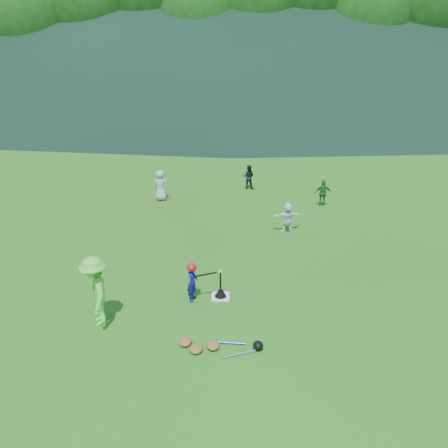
% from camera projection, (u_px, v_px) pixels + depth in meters
% --- Properties ---
extents(ground, '(120.00, 120.00, 0.00)m').
position_uv_depth(ground, '(221.00, 297.00, 11.02)').
color(ground, '#2D5D15').
rests_on(ground, ground).
extents(home_plate, '(0.45, 0.45, 0.02)m').
position_uv_depth(home_plate, '(221.00, 296.00, 11.02)').
color(home_plate, silver).
rests_on(home_plate, ground).
extents(baseball, '(0.08, 0.08, 0.08)m').
position_uv_depth(baseball, '(220.00, 271.00, 10.72)').
color(baseball, white).
rests_on(baseball, batting_tee).
extents(batter_child, '(0.30, 0.40, 1.00)m').
position_uv_depth(batter_child, '(192.00, 282.00, 10.70)').
color(batter_child, navy).
rests_on(batter_child, ground).
extents(adult_coach, '(0.96, 1.23, 1.67)m').
position_uv_depth(adult_coach, '(96.00, 291.00, 9.73)').
color(adult_coach, '#5FD83F').
rests_on(adult_coach, ground).
extents(fielder_a, '(0.66, 0.51, 1.20)m').
position_uv_depth(fielder_a, '(161.00, 185.00, 17.06)').
color(fielder_a, '#BCBCBC').
rests_on(fielder_a, ground).
extents(fielder_b, '(0.57, 0.48, 1.02)m').
position_uv_depth(fielder_b, '(249.00, 177.00, 18.38)').
color(fielder_b, black).
rests_on(fielder_b, ground).
extents(fielder_c, '(0.61, 0.27, 1.04)m').
position_uv_depth(fielder_c, '(323.00, 193.00, 16.50)').
color(fielder_c, '#216F2A').
rests_on(fielder_c, ground).
extents(fielder_d, '(0.99, 0.50, 1.02)m').
position_uv_depth(fielder_d, '(287.00, 217.00, 14.40)').
color(fielder_d, white).
rests_on(fielder_d, ground).
extents(batting_tee, '(0.30, 0.30, 0.68)m').
position_uv_depth(batting_tee, '(221.00, 292.00, 10.97)').
color(batting_tee, black).
rests_on(batting_tee, home_plate).
extents(batter_gear, '(0.72, 0.30, 0.36)m').
position_uv_depth(batter_gear, '(193.00, 268.00, 10.53)').
color(batter_gear, red).
rests_on(batter_gear, ground).
extents(equipment_pile, '(1.80, 0.63, 0.19)m').
position_uv_depth(equipment_pile, '(213.00, 345.00, 9.22)').
color(equipment_pile, olive).
rests_on(equipment_pile, ground).
extents(outfield_fence, '(70.07, 0.08, 1.33)m').
position_uv_depth(outfield_fence, '(235.00, 102.00, 36.30)').
color(outfield_fence, gray).
rests_on(outfield_fence, ground).
extents(tree_line, '(70.04, 11.40, 14.82)m').
position_uv_depth(tree_line, '(239.00, 5.00, 38.56)').
color(tree_line, '#382314').
rests_on(tree_line, ground).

